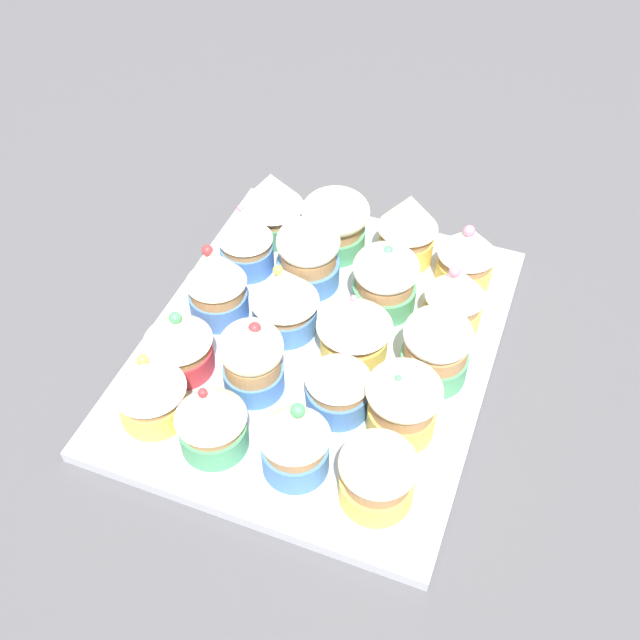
# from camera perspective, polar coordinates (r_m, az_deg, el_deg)

# --- Properties ---
(ground_plane) EXTENTS (1.80, 1.80, 0.03)m
(ground_plane) POSITION_cam_1_polar(r_m,az_deg,el_deg) (0.72, -0.00, -3.07)
(ground_plane) COLOR #4C4C51
(baking_tray) EXTENTS (0.31, 0.38, 0.01)m
(baking_tray) POSITION_cam_1_polar(r_m,az_deg,el_deg) (0.71, -0.00, -1.98)
(baking_tray) COLOR silver
(baking_tray) RESTS_ON ground_plane
(cupcake_0) EXTENTS (0.06, 0.06, 0.07)m
(cupcake_0) POSITION_cam_1_polar(r_m,az_deg,el_deg) (0.75, 10.98, 4.92)
(cupcake_0) COLOR #EFC651
(cupcake_0) RESTS_ON baking_tray
(cupcake_1) EXTENTS (0.06, 0.06, 0.08)m
(cupcake_1) POSITION_cam_1_polar(r_m,az_deg,el_deg) (0.76, 6.61, 6.98)
(cupcake_1) COLOR #EFC651
(cupcake_1) RESTS_ON baking_tray
(cupcake_2) EXTENTS (0.07, 0.07, 0.07)m
(cupcake_2) POSITION_cam_1_polar(r_m,az_deg,el_deg) (0.77, 1.17, 7.40)
(cupcake_2) COLOR #4C9E6B
(cupcake_2) RESTS_ON baking_tray
(cupcake_3) EXTENTS (0.07, 0.07, 0.08)m
(cupcake_3) POSITION_cam_1_polar(r_m,az_deg,el_deg) (0.79, -3.61, 8.73)
(cupcake_3) COLOR #4C9E6B
(cupcake_3) RESTS_ON baking_tray
(cupcake_4) EXTENTS (0.06, 0.06, 0.07)m
(cupcake_4) POSITION_cam_1_polar(r_m,az_deg,el_deg) (0.71, 10.10, 1.81)
(cupcake_4) COLOR #EFC651
(cupcake_4) RESTS_ON baking_tray
(cupcake_5) EXTENTS (0.06, 0.06, 0.07)m
(cupcake_5) POSITION_cam_1_polar(r_m,az_deg,el_deg) (0.71, 4.93, 3.06)
(cupcake_5) COLOR #4C9E6B
(cupcake_5) RESTS_ON baking_tray
(cupcake_6) EXTENTS (0.06, 0.06, 0.07)m
(cupcake_6) POSITION_cam_1_polar(r_m,az_deg,el_deg) (0.73, -0.88, 4.96)
(cupcake_6) COLOR #477AC6
(cupcake_6) RESTS_ON baking_tray
(cupcake_7) EXTENTS (0.05, 0.05, 0.08)m
(cupcake_7) POSITION_cam_1_polar(r_m,az_deg,el_deg) (0.75, -5.61, 6.10)
(cupcake_7) COLOR #477AC6
(cupcake_7) RESTS_ON baking_tray
(cupcake_8) EXTENTS (0.06, 0.06, 0.07)m
(cupcake_8) POSITION_cam_1_polar(r_m,az_deg,el_deg) (0.66, 8.79, -1.86)
(cupcake_8) COLOR #4C9E6B
(cupcake_8) RESTS_ON baking_tray
(cupcake_9) EXTENTS (0.07, 0.07, 0.07)m
(cupcake_9) POSITION_cam_1_polar(r_m,az_deg,el_deg) (0.67, 2.50, -0.56)
(cupcake_9) COLOR #EFC651
(cupcake_9) RESTS_ON baking_tray
(cupcake_10) EXTENTS (0.06, 0.06, 0.08)m
(cupcake_10) POSITION_cam_1_polar(r_m,az_deg,el_deg) (0.69, -2.67, 1.63)
(cupcake_10) COLOR #477AC6
(cupcake_10) RESTS_ON baking_tray
(cupcake_11) EXTENTS (0.06, 0.06, 0.08)m
(cupcake_11) POSITION_cam_1_polar(r_m,az_deg,el_deg) (0.70, -7.84, 2.76)
(cupcake_11) COLOR #477AC6
(cupcake_11) RESTS_ON baking_tray
(cupcake_12) EXTENTS (0.06, 0.06, 0.07)m
(cupcake_12) POSITION_cam_1_polar(r_m,az_deg,el_deg) (0.62, 6.25, -6.16)
(cupcake_12) COLOR #EFC651
(cupcake_12) RESTS_ON baking_tray
(cupcake_13) EXTENTS (0.06, 0.06, 0.07)m
(cupcake_13) POSITION_cam_1_polar(r_m,az_deg,el_deg) (0.63, 1.39, -4.71)
(cupcake_13) COLOR #477AC6
(cupcake_13) RESTS_ON baking_tray
(cupcake_14) EXTENTS (0.06, 0.06, 0.08)m
(cupcake_14) POSITION_cam_1_polar(r_m,az_deg,el_deg) (0.64, -5.12, -2.90)
(cupcake_14) COLOR #477AC6
(cupcake_14) RESTS_ON baking_tray
(cupcake_15) EXTENTS (0.06, 0.06, 0.07)m
(cupcake_15) POSITION_cam_1_polar(r_m,az_deg,el_deg) (0.67, -10.62, -1.56)
(cupcake_15) COLOR #D1333D
(cupcake_15) RESTS_ON baking_tray
(cupcake_16) EXTENTS (0.06, 0.06, 0.06)m
(cupcake_16) POSITION_cam_1_polar(r_m,az_deg,el_deg) (0.58, 4.35, -11.45)
(cupcake_16) COLOR #EFC651
(cupcake_16) RESTS_ON baking_tray
(cupcake_17) EXTENTS (0.06, 0.06, 0.09)m
(cupcake_17) POSITION_cam_1_polar(r_m,az_deg,el_deg) (0.59, -1.93, -8.71)
(cupcake_17) COLOR #477AC6
(cupcake_17) RESTS_ON baking_tray
(cupcake_18) EXTENTS (0.06, 0.06, 0.08)m
(cupcake_18) POSITION_cam_1_polar(r_m,az_deg,el_deg) (0.61, -8.23, -7.14)
(cupcake_18) COLOR #4C9E6B
(cupcake_18) RESTS_ON baking_tray
(cupcake_19) EXTENTS (0.06, 0.06, 0.07)m
(cupcake_19) POSITION_cam_1_polar(r_m,az_deg,el_deg) (0.64, -12.69, -5.07)
(cupcake_19) COLOR #EFC651
(cupcake_19) RESTS_ON baking_tray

